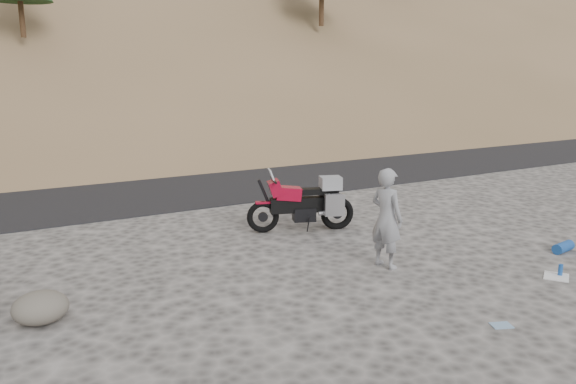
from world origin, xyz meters
name	(u,v)px	position (x,y,z in m)	size (l,w,h in m)	color
ground	(396,274)	(0.00, 0.00, 0.00)	(140.00, 140.00, 0.00)	#43403E
road	(200,179)	(0.00, 9.00, 0.00)	(120.00, 7.00, 0.05)	black
motorcycle	(306,204)	(-0.01, 2.82, 0.56)	(2.12, 1.03, 1.30)	black
man	(385,266)	(0.05, 0.36, 0.00)	(0.60, 0.40, 1.66)	gray
small_rock	(40,307)	(-5.16, 0.83, 0.21)	(0.86, 0.81, 0.42)	#514D46
gear_white_cloth	(556,276)	(2.11, -1.34, 0.01)	(0.40, 0.36, 0.01)	white
gear_blue_mat	(563,247)	(3.29, -0.61, 0.09)	(0.19, 0.19, 0.47)	#194898
gear_bottle	(560,270)	(2.20, -1.33, 0.10)	(0.07, 0.07, 0.19)	#194898
gear_blue_cloth	(501,325)	(-0.04, -2.11, 0.01)	(0.26, 0.19, 0.01)	#7C9EBF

